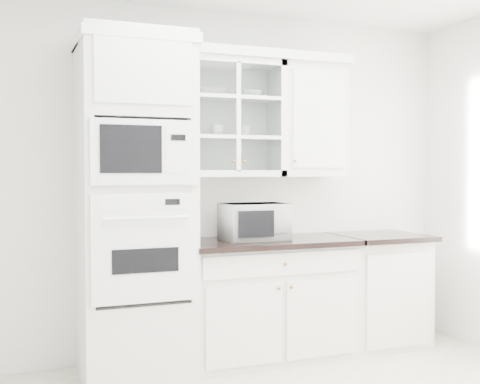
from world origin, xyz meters
name	(u,v)px	position (x,y,z in m)	size (l,w,h in m)	color
room_shell	(294,114)	(0.00, 0.43, 1.78)	(4.00, 3.50, 2.70)	white
oven_column	(135,206)	(-0.75, 1.42, 1.20)	(0.76, 0.68, 2.40)	white
base_cabinet_run	(267,298)	(0.28, 1.45, 0.46)	(1.32, 0.67, 0.92)	white
extra_base_cabinet	(377,289)	(1.28, 1.45, 0.46)	(0.72, 0.67, 0.92)	white
upper_cabinet_glass	(231,118)	(0.03, 1.58, 1.85)	(0.80, 0.33, 0.90)	white
upper_cabinet_solid	(309,121)	(0.71, 1.58, 1.85)	(0.55, 0.33, 0.90)	white
crown_molding	(219,54)	(-0.07, 1.56, 2.33)	(2.14, 0.38, 0.07)	white
countertop_microwave	(254,222)	(0.16, 1.43, 1.06)	(0.48, 0.40, 0.28)	white
bowl_a	(210,93)	(-0.13, 1.59, 2.04)	(0.24, 0.24, 0.06)	white
bowl_b	(250,95)	(0.18, 1.57, 2.04)	(0.18, 0.18, 0.06)	white
cup_a	(217,131)	(-0.08, 1.59, 1.75)	(0.11, 0.11, 0.09)	white
cup_b	(244,131)	(0.14, 1.57, 1.75)	(0.09, 0.09, 0.09)	white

